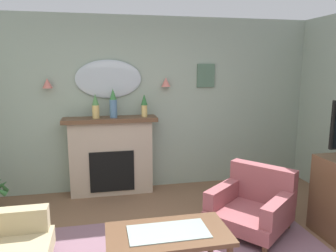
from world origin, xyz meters
TOP-DOWN VIEW (x-y plane):
  - wall_back at (0.00, 2.61)m, footprint 6.24×0.10m
  - fireplace at (-0.56, 2.39)m, footprint 1.36×0.36m
  - mantel_vase_centre at (-0.76, 2.36)m, footprint 0.10×0.10m
  - mantel_vase_left at (-0.51, 2.36)m, footprint 0.11×0.11m
  - mantel_vase_right at (-0.06, 2.36)m, footprint 0.10×0.10m
  - wall_mirror at (-0.56, 2.53)m, footprint 0.96×0.06m
  - wall_sconce_left at (-1.41, 2.48)m, footprint 0.14×0.14m
  - wall_sconce_right at (0.29, 2.48)m, footprint 0.14×0.14m
  - framed_picture at (0.94, 2.54)m, footprint 0.28×0.03m
  - coffee_table at (-0.15, 0.26)m, footprint 1.10×0.60m
  - armchair_near_fireplace at (1.02, 0.95)m, footprint 1.14×1.14m

SIDE VIEW (x-z plane):
  - armchair_near_fireplace at x=1.02m, z-range -0.05..0.66m
  - coffee_table at x=-0.15m, z-range 0.16..0.61m
  - fireplace at x=-0.56m, z-range -0.01..1.15m
  - wall_back at x=0.00m, z-range 0.00..2.63m
  - mantel_vase_centre at x=-0.76m, z-range 1.16..1.51m
  - mantel_vase_right at x=-0.06m, z-range 1.17..1.51m
  - mantel_vase_left at x=-0.51m, z-range 1.15..1.58m
  - wall_sconce_left at x=-1.41m, z-range 1.59..1.73m
  - wall_sconce_right at x=0.29m, z-range 1.59..1.73m
  - wall_mirror at x=-0.56m, z-range 1.43..1.99m
  - framed_picture at x=0.94m, z-range 1.57..1.93m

